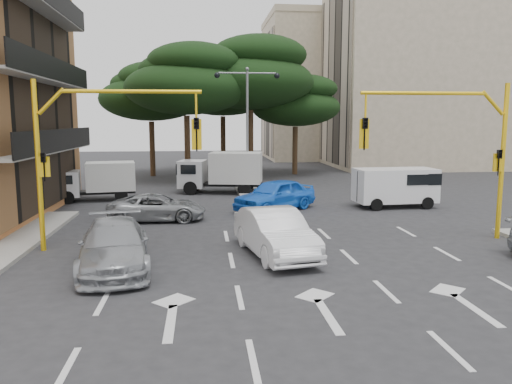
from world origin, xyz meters
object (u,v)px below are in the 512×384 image
Objects in this scene: street_lamp_center at (247,107)px; car_silver_cross_a at (157,207)px; signal_mast_left at (90,141)px; car_silver_wagon at (114,246)px; box_truck_b at (221,173)px; car_blue_compact at (275,195)px; box_truck_a at (96,182)px; van_white at (395,187)px; signal_mast_right at (459,139)px; car_white_hatch at (275,233)px.

street_lamp_center is 11.37m from car_silver_cross_a.
signal_mast_left is 4.20m from car_silver_wagon.
box_truck_b is at bearing -20.42° from car_silver_cross_a.
car_blue_compact reaches higher than car_silver_cross_a.
box_truck_a is at bearing 101.02° from signal_mast_left.
street_lamp_center is at bearing -136.09° from van_white.
van_white reaches higher than car_silver_cross_a.
signal_mast_left is 1.17× the size of car_silver_wagon.
box_truck_a is (-9.00, -2.74, -4.32)m from street_lamp_center.
car_silver_wagon is at bearing -108.94° from street_lamp_center.
car_blue_compact is at bearing -70.18° from car_silver_cross_a.
box_truck_b is at bearing 67.95° from car_silver_wagon.
signal_mast_right reaches higher than box_truck_a.
car_silver_wagon is at bearing -66.22° from signal_mast_left.
car_white_hatch is at bearing -91.76° from street_lamp_center.
car_white_hatch is at bearing -13.77° from signal_mast_left.
signal_mast_right reaches higher than van_white.
box_truck_b reaches higher than car_white_hatch.
car_silver_wagon is at bearing -176.43° from box_truck_a.
box_truck_a is (-9.78, 4.26, 0.30)m from car_blue_compact.
car_white_hatch is 0.91× the size of box_truck_b.
car_silver_wagon is at bearing -72.24° from car_blue_compact.
box_truck_a is at bearing -163.08° from street_lamp_center.
signal_mast_left is (-13.61, 0.00, 0.00)m from signal_mast_right.
car_silver_wagon reaches higher than car_silver_cross_a.
street_lamp_center is 18.12m from car_silver_wagon.
van_white is (7.28, -6.70, -4.37)m from street_lamp_center.
car_blue_compact is 6.14m from car_silver_cross_a.
car_silver_cross_a is at bearing -82.88° from van_white.
car_blue_compact is at bearing 70.72° from car_white_hatch.
signal_mast_left is at bearing 105.59° from car_silver_wagon.
signal_mast_right is at bearing -112.15° from car_silver_cross_a.
car_silver_wagon is 1.14× the size of box_truck_a.
signal_mast_right reaches higher than car_blue_compact.
car_silver_wagon is at bearing 176.84° from box_truck_b.
box_truck_a is (-16.28, 3.96, 0.05)m from van_white.
van_white is (7.76, 8.86, 0.26)m from car_white_hatch.
box_truck_a reaches higher than car_silver_wagon.
signal_mast_left reaches higher than car_silver_cross_a.
car_silver_wagon is (-5.20, -1.00, -0.05)m from car_white_hatch.
car_silver_wagon is 7.59m from car_silver_cross_a.
car_blue_compact is 1.12× the size of van_white.
signal_mast_left is at bearing -178.91° from box_truck_a.
car_silver_cross_a is at bearing 157.04° from signal_mast_right.
van_white is at bearing -42.63° from street_lamp_center.
car_blue_compact is 10.68m from box_truck_a.
street_lamp_center is 10.35m from box_truck_a.
signal_mast_right is at bearing -135.42° from box_truck_a.
street_lamp_center reaches higher than signal_mast_right.
signal_mast_left is 1.35× the size of car_silver_cross_a.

